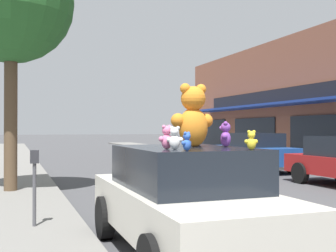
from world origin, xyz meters
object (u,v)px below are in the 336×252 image
Objects in this scene: teddy_bear_blue at (187,142)px; street_tree at (11,2)px; teddy_bear_purple at (225,135)px; parking_meter at (34,178)px; plush_art_car at (184,198)px; teddy_bear_yellow at (251,140)px; teddy_bear_black at (198,137)px; teddy_bear_giant at (193,117)px; parked_car_far_right at (253,151)px; teddy_bear_pink at (167,137)px; teddy_bear_white at (175,138)px.

teddy_bear_blue is 0.03× the size of street_tree.
parking_meter is at bearing -101.81° from teddy_bear_purple.
teddy_bear_blue reaches higher than plush_art_car.
teddy_bear_blue is 0.94× the size of teddy_bear_yellow.
teddy_bear_black is at bearing 52.01° from plush_art_car.
teddy_bear_giant is 12.27m from parked_car_far_right.
street_tree is at bearing 109.60° from plush_art_car.
parked_car_far_right is at bearing -141.66° from teddy_bear_pink.
parked_car_far_right is at bearing 175.51° from teddy_bear_purple.
plush_art_car is 0.92× the size of parked_car_far_right.
teddy_bear_giant is at bearing -149.05° from teddy_bear_blue.
teddy_bear_blue is at bearing 73.15° from teddy_bear_black.
teddy_bear_yellow reaches higher than teddy_bear_blue.
plush_art_car is 4.67× the size of teddy_bear_giant.
teddy_bear_black is at bearing -64.99° from street_tree.
teddy_bear_purple is at bearing -66.72° from street_tree.
plush_art_car is 18.61× the size of teddy_bear_blue.
teddy_bear_pink is at bearing -133.07° from plush_art_car.
plush_art_car is 1.35m from teddy_bear_yellow.
teddy_bear_white is at bearing -74.87° from street_tree.
teddy_bear_blue is at bearing 118.13° from teddy_bear_white.
teddy_bear_giant is at bearing -103.15° from teddy_bear_white.
teddy_bear_pink reaches higher than parking_meter.
teddy_bear_pink is at bearing 60.92° from teddy_bear_black.
street_tree reaches higher than parked_car_far_right.
teddy_bear_pink is 0.24× the size of parking_meter.
parked_car_far_right is at bearing -129.73° from teddy_bear_giant.
teddy_bear_yellow is 8.71m from street_tree.
street_tree is (-1.86, 6.95, 3.47)m from teddy_bear_pink.
teddy_bear_pink is (-0.90, -1.05, 0.01)m from teddy_bear_black.
parking_meter is (-2.01, 2.02, -0.99)m from teddy_bear_giant.
teddy_bear_black is 11.55m from parked_car_far_right.
teddy_bear_white is (-0.84, -1.18, 0.01)m from teddy_bear_black.
teddy_bear_giant is at bearing -60.76° from teddy_bear_yellow.
teddy_bear_purple is at bearing -170.03° from teddy_bear_blue.
teddy_bear_white is at bearing 44.86° from teddy_bear_giant.
teddy_bear_giant is 3.98× the size of teddy_bear_blue.
teddy_bear_pink reaches higher than teddy_bear_yellow.
teddy_bear_blue is at bearing -124.97° from parked_car_far_right.
parking_meter is (-2.35, 2.98, -0.68)m from teddy_bear_yellow.
teddy_bear_white is at bearing -121.34° from teddy_bear_blue.
parked_car_far_right is (6.77, 10.90, -0.78)m from teddy_bear_yellow.
street_tree reaches higher than teddy_bear_pink.
teddy_bear_blue is 8.46m from street_tree.
parked_car_far_right is 10.99m from street_tree.
teddy_bear_giant is (0.13, -0.01, 1.13)m from plush_art_car.
teddy_bear_purple is at bearing -87.46° from teddy_bear_yellow.
parking_meter is at bearing -49.30° from teddy_bear_giant.
teddy_bear_giant is 1.07m from teddy_bear_yellow.
parking_meter is at bearing -94.38° from teddy_bear_blue.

